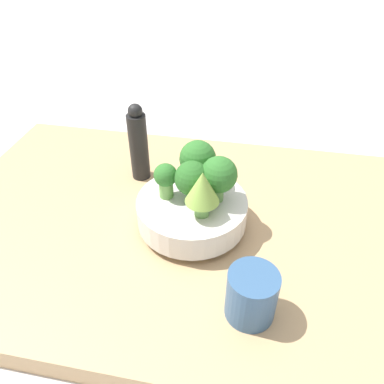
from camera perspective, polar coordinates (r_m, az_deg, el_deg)
The scene contains 10 objects.
ground_plane at distance 0.80m, azimuth -0.52°, elevation -6.91°, with size 6.00×6.00×0.00m, color silver.
table at distance 0.78m, azimuth -0.53°, elevation -5.69°, with size 1.04×0.66×0.05m.
bowl at distance 0.73m, azimuth 0.00°, elevation -2.92°, with size 0.21×0.21×0.07m.
broccoli_floret_right at distance 0.68m, azimuth 4.11°, elevation 2.49°, with size 0.07×0.07×0.09m.
broccoli_floret_left at distance 0.70m, azimuth -4.04°, elevation 2.11°, with size 0.04×0.04×0.07m.
broccoli_floret_center at distance 0.68m, azimuth 0.00°, elevation 2.00°, with size 0.07×0.07×0.08m.
broccoli_floret_back at distance 0.72m, azimuth 0.87°, elevation 5.02°, with size 0.07×0.07×0.10m.
romanesco_piece_near at distance 0.65m, azimuth 1.58°, elevation 0.45°, with size 0.06×0.06×0.09m.
cup at distance 0.60m, azimuth 9.06°, elevation -15.23°, with size 0.08×0.08×0.09m.
pepper_mill at distance 0.85m, azimuth -8.16°, elevation 7.29°, with size 0.04×0.04×0.18m.
Camera 1 is at (0.11, -0.55, 0.57)m, focal length 35.00 mm.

